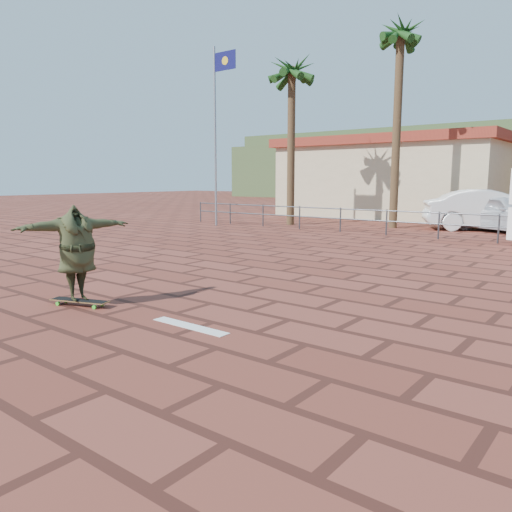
{
  "coord_description": "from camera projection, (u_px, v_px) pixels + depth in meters",
  "views": [
    {
      "loc": [
        5.9,
        -6.23,
        2.17
      ],
      "look_at": [
        0.44,
        0.72,
        0.8
      ],
      "focal_mm": 35.0,
      "sensor_mm": 36.0,
      "label": 1
    }
  ],
  "objects": [
    {
      "name": "ground",
      "position": [
        211.0,
        303.0,
        8.77
      ],
      "size": [
        120.0,
        120.0,
        0.0
      ],
      "primitive_type": "plane",
      "color": "brown",
      "rests_on": "ground"
    },
    {
      "name": "paint_stripe",
      "position": [
        190.0,
        326.0,
        7.41
      ],
      "size": [
        1.4,
        0.22,
        0.01
      ],
      "primitive_type": "cube",
      "color": "white",
      "rests_on": "ground"
    },
    {
      "name": "guardrail",
      "position": [
        439.0,
        220.0,
        17.99
      ],
      "size": [
        24.06,
        0.06,
        1.0
      ],
      "color": "#47494F",
      "rests_on": "ground"
    },
    {
      "name": "flagpole",
      "position": [
        217.0,
        124.0,
        22.63
      ],
      "size": [
        1.3,
        0.1,
        8.0
      ],
      "color": "gray",
      "rests_on": "ground"
    },
    {
      "name": "palm_far_left",
      "position": [
        292.0,
        76.0,
        22.79
      ],
      "size": [
        2.4,
        2.4,
        8.25
      ],
      "color": "brown",
      "rests_on": "ground"
    },
    {
      "name": "palm_left",
      "position": [
        401.0,
        40.0,
        21.04
      ],
      "size": [
        2.4,
        2.4,
        9.45
      ],
      "color": "brown",
      "rests_on": "ground"
    },
    {
      "name": "building_west",
      "position": [
        394.0,
        177.0,
        29.18
      ],
      "size": [
        12.6,
        7.6,
        4.5
      ],
      "color": "beige",
      "rests_on": "ground"
    },
    {
      "name": "hill_back",
      "position": [
        382.0,
        164.0,
        65.11
      ],
      "size": [
        35.0,
        14.0,
        8.0
      ],
      "primitive_type": "cube",
      "color": "#384C28",
      "rests_on": "ground"
    },
    {
      "name": "longboard",
      "position": [
        80.0,
        301.0,
        8.6
      ],
      "size": [
        1.1,
        0.59,
        0.11
      ],
      "rotation": [
        0.0,
        0.0,
        0.34
      ],
      "color": "olive",
      "rests_on": "ground"
    },
    {
      "name": "skateboarder",
      "position": [
        77.0,
        253.0,
        8.47
      ],
      "size": [
        0.89,
        2.07,
        1.63
      ],
      "primitive_type": "imported",
      "rotation": [
        0.0,
        0.0,
        1.4
      ],
      "color": "#373B20",
      "rests_on": "longboard"
    },
    {
      "name": "car_silver",
      "position": [
        504.0,
        213.0,
        20.3
      ],
      "size": [
        4.89,
        3.69,
        1.55
      ],
      "primitive_type": "imported",
      "rotation": [
        0.0,
        0.0,
        1.1
      ],
      "color": "silver",
      "rests_on": "ground"
    },
    {
      "name": "car_white",
      "position": [
        489.0,
        210.0,
        21.1
      ],
      "size": [
        5.48,
        3.94,
        1.72
      ],
      "primitive_type": "imported",
      "rotation": [
        0.0,
        0.0,
        2.03
      ],
      "color": "white",
      "rests_on": "ground"
    }
  ]
}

